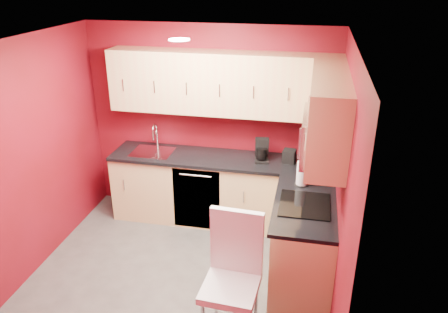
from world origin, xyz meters
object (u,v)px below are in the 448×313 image
(microwave, at_px, (323,136))
(napkin_holder, at_px, (289,156))
(coffee_maker, at_px, (262,151))
(sink, at_px, (153,149))
(paper_towel, at_px, (302,174))
(dining_chair, at_px, (231,281))

(microwave, xyz_separation_m, napkin_holder, (-0.34, 1.03, -0.67))
(coffee_maker, bearing_deg, microwave, -64.44)
(microwave, xyz_separation_m, sink, (-2.09, 1.00, -0.72))
(coffee_maker, relative_size, paper_towel, 1.02)
(napkin_holder, xyz_separation_m, dining_chair, (-0.35, -1.94, -0.40))
(coffee_maker, xyz_separation_m, paper_towel, (0.51, -0.54, -0.00))
(microwave, relative_size, paper_towel, 2.79)
(microwave, xyz_separation_m, coffee_maker, (-0.68, 0.99, -0.61))
(napkin_holder, distance_m, dining_chair, 2.01)
(microwave, relative_size, napkin_holder, 4.76)
(microwave, height_order, napkin_holder, microwave)
(microwave, distance_m, napkin_holder, 1.27)
(coffee_maker, relative_size, dining_chair, 0.23)
(sink, xyz_separation_m, napkin_holder, (1.75, 0.02, 0.05))
(paper_towel, bearing_deg, coffee_maker, 133.04)
(coffee_maker, bearing_deg, dining_chair, -99.32)
(napkin_holder, height_order, paper_towel, paper_towel)
(sink, bearing_deg, microwave, -25.60)
(paper_towel, xyz_separation_m, dining_chair, (-0.52, -1.36, -0.45))
(sink, distance_m, coffee_maker, 1.42)
(coffee_maker, relative_size, napkin_holder, 1.74)
(microwave, distance_m, dining_chair, 1.57)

